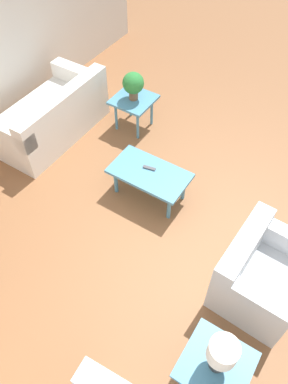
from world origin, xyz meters
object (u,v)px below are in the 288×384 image
armchair (259,274)px  side_table_plant (134,103)px  sofa (51,117)px  side_table_lamp (215,367)px  potted_plant (133,84)px  table_lamp (222,354)px  coffee_table (149,175)px

armchair → side_table_plant: size_ratio=1.77×
sofa → side_table_plant: (-0.93, -0.79, 0.13)m
side_table_plant → side_table_lamp: (-2.58, 2.64, 0.00)m
side_table_lamp → sofa: bearing=-27.8°
sofa → side_table_plant: size_ratio=3.04×
potted_plant → table_lamp: size_ratio=0.97×
table_lamp → side_table_plant: bearing=-45.7°
sofa → armchair: bearing=77.5°
coffee_table → table_lamp: bearing=135.9°
sofa → armchair: size_ratio=1.72×
armchair → coffee_table: size_ratio=1.03×
side_table_lamp → table_lamp: 0.34m
sofa → armchair: 3.59m
side_table_plant → potted_plant: 0.32m
sofa → side_table_lamp: sofa is taller
coffee_table → side_table_lamp: (-1.66, 1.60, 0.06)m
coffee_table → table_lamp: table_lamp is taller
table_lamp → coffee_table: bearing=-44.1°
potted_plant → table_lamp: bearing=134.3°
armchair → side_table_lamp: 1.10m
sofa → potted_plant: 1.30m
sofa → potted_plant: (-0.93, -0.79, 0.45)m
potted_plant → table_lamp: table_lamp is taller
armchair → side_table_plant: (2.57, -1.55, 0.13)m
side_table_lamp → table_lamp: size_ratio=1.33×
coffee_table → side_table_lamp: 2.30m
coffee_table → table_lamp: size_ratio=2.29×
side_table_plant → table_lamp: bearing=134.3°
sofa → side_table_plant: bearing=130.1°
armchair → side_table_plant: 3.01m
side_table_plant → coffee_table: bearing=131.6°
side_table_plant → side_table_lamp: same height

